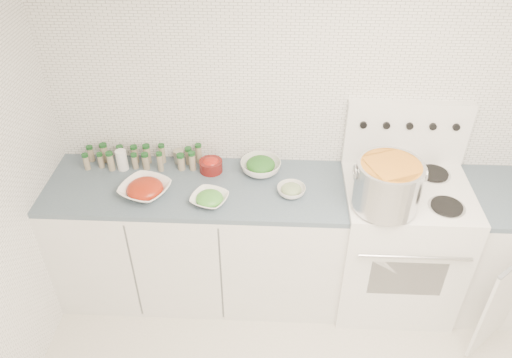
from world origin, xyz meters
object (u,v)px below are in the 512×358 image
Objects in this scene: stove at (397,240)px; stock_pot at (388,184)px; bowl_snowpea at (209,199)px; bowl_tomato at (145,189)px.

stock_pot is at bearing -135.07° from stove.
stock_pot is 1.02m from bowl_snowpea.
stock_pot is 1.42m from bowl_tomato.
bowl_tomato is at bearing 176.34° from stock_pot.
bowl_tomato is at bearing 171.37° from bowl_snowpea.
stove is 1.28m from bowl_snowpea.
stove is at bearing 3.37° from bowl_tomato.
bowl_snowpea is (0.40, -0.06, -0.01)m from bowl_tomato.
bowl_tomato reaches higher than bowl_snowpea.
stove reaches higher than bowl_snowpea.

